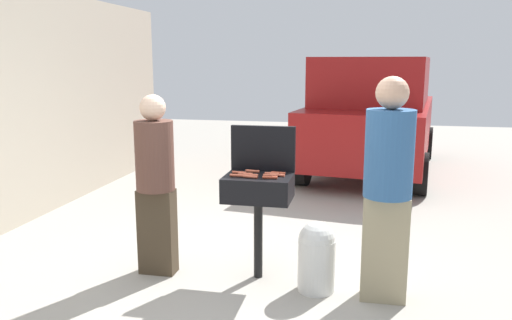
{
  "coord_description": "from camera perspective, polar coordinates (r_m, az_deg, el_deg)",
  "views": [
    {
      "loc": [
        1.08,
        -4.36,
        1.97
      ],
      "look_at": [
        0.06,
        0.48,
        1.0
      ],
      "focal_mm": 35.83,
      "sensor_mm": 36.0,
      "label": 1
    }
  ],
  "objects": [
    {
      "name": "hot_dog_0",
      "position": [
        4.45,
        -0.64,
        -1.87
      ],
      "size": [
        0.13,
        0.04,
        0.03
      ],
      "primitive_type": "cylinder",
      "rotation": [
        0.0,
        1.57,
        -0.11
      ],
      "color": "#C6593D",
      "rests_on": "bbq_grill"
    },
    {
      "name": "ground_plane",
      "position": [
        4.9,
        -1.87,
        -12.61
      ],
      "size": [
        24.0,
        24.0,
        0.0
      ],
      "primitive_type": "plane",
      "color": "#9E998E"
    },
    {
      "name": "hot_dog_3",
      "position": [
        4.61,
        -1.88,
        -1.41
      ],
      "size": [
        0.13,
        0.04,
        0.03
      ],
      "primitive_type": "cylinder",
      "rotation": [
        0.0,
        1.57,
        -0.1
      ],
      "color": "#B74C33",
      "rests_on": "bbq_grill"
    },
    {
      "name": "hot_dog_5",
      "position": [
        4.52,
        2.41,
        -1.69
      ],
      "size": [
        0.13,
        0.04,
        0.03
      ],
      "primitive_type": "cylinder",
      "rotation": [
        0.0,
        1.57,
        -0.11
      ],
      "color": "#C6593D",
      "rests_on": "bbq_grill"
    },
    {
      "name": "house_wall_side",
      "position": [
        6.78,
        -25.74,
        5.42
      ],
      "size": [
        0.24,
        8.0,
        2.86
      ],
      "primitive_type": "cube",
      "color": "#B2A893",
      "rests_on": "ground"
    },
    {
      "name": "hot_dog_4",
      "position": [
        4.56,
        -1.18,
        -1.56
      ],
      "size": [
        0.13,
        0.03,
        0.03
      ],
      "primitive_type": "cylinder",
      "rotation": [
        0.0,
        1.57,
        0.02
      ],
      "color": "#C6593D",
      "rests_on": "bbq_grill"
    },
    {
      "name": "hot_dog_8",
      "position": [
        4.6,
        2.49,
        -1.47
      ],
      "size": [
        0.13,
        0.03,
        0.03
      ],
      "primitive_type": "cylinder",
      "rotation": [
        0.0,
        1.57,
        -0.07
      ],
      "color": "#AD4228",
      "rests_on": "bbq_grill"
    },
    {
      "name": "hot_dog_9",
      "position": [
        4.5,
        -2.13,
        -1.73
      ],
      "size": [
        0.13,
        0.03,
        0.03
      ],
      "primitive_type": "cylinder",
      "rotation": [
        0.0,
        1.57,
        -0.02
      ],
      "color": "#C6593D",
      "rests_on": "bbq_grill"
    },
    {
      "name": "hot_dog_10",
      "position": [
        4.57,
        1.79,
        -1.54
      ],
      "size": [
        0.13,
        0.03,
        0.03
      ],
      "primitive_type": "cylinder",
      "rotation": [
        0.0,
        1.57,
        -0.0
      ],
      "color": "#C6593D",
      "rests_on": "bbq_grill"
    },
    {
      "name": "hot_dog_1",
      "position": [
        4.42,
        1.56,
        -1.96
      ],
      "size": [
        0.13,
        0.03,
        0.03
      ],
      "primitive_type": "cylinder",
      "rotation": [
        0.0,
        1.57,
        0.07
      ],
      "color": "#AD4228",
      "rests_on": "bbq_grill"
    },
    {
      "name": "hot_dog_6",
      "position": [
        4.51,
        -0.57,
        -1.7
      ],
      "size": [
        0.13,
        0.03,
        0.03
      ],
      "primitive_type": "cylinder",
      "rotation": [
        0.0,
        1.57,
        -0.01
      ],
      "color": "#C6593D",
      "rests_on": "bbq_grill"
    },
    {
      "name": "parked_minivan",
      "position": [
        9.34,
        12.93,
        5.0
      ],
      "size": [
        2.52,
        4.62,
        2.02
      ],
      "rotation": [
        0.0,
        0.0,
        3.0
      ],
      "color": "maroon",
      "rests_on": "ground"
    },
    {
      "name": "propane_tank",
      "position": [
        4.49,
        6.78,
        -10.5
      ],
      "size": [
        0.32,
        0.32,
        0.62
      ],
      "color": "silver",
      "rests_on": "ground"
    },
    {
      "name": "bbq_grill",
      "position": [
        4.58,
        0.25,
        -3.55
      ],
      "size": [
        0.6,
        0.44,
        0.96
      ],
      "color": "black",
      "rests_on": "ground"
    },
    {
      "name": "person_right",
      "position": [
        4.23,
        14.5,
        -2.45
      ],
      "size": [
        0.39,
        0.39,
        1.85
      ],
      "rotation": [
        0.0,
        0.0,
        3.05
      ],
      "color": "gray",
      "rests_on": "ground"
    },
    {
      "name": "hot_dog_2",
      "position": [
        4.5,
        1.63,
        -1.74
      ],
      "size": [
        0.13,
        0.04,
        0.03
      ],
      "primitive_type": "cylinder",
      "rotation": [
        0.0,
        1.57,
        0.1
      ],
      "color": "#C6593D",
      "rests_on": "bbq_grill"
    },
    {
      "name": "hot_dog_7",
      "position": [
        4.67,
        -0.39,
        -1.25
      ],
      "size": [
        0.13,
        0.04,
        0.03
      ],
      "primitive_type": "cylinder",
      "rotation": [
        0.0,
        1.57,
        -0.1
      ],
      "color": "#C6593D",
      "rests_on": "bbq_grill"
    },
    {
      "name": "grill_lid_open",
      "position": [
        4.71,
        0.79,
        1.3
      ],
      "size": [
        0.6,
        0.05,
        0.42
      ],
      "primitive_type": "cube",
      "color": "black",
      "rests_on": "bbq_grill"
    },
    {
      "name": "person_left",
      "position": [
        4.75,
        -11.17,
        -2.05
      ],
      "size": [
        0.35,
        0.35,
        1.67
      ],
      "rotation": [
        0.0,
        0.0,
        0.28
      ],
      "color": "#3F3323",
      "rests_on": "ground"
    }
  ]
}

